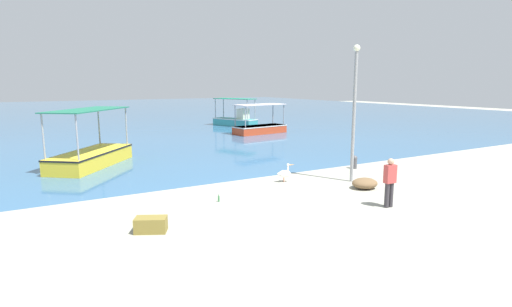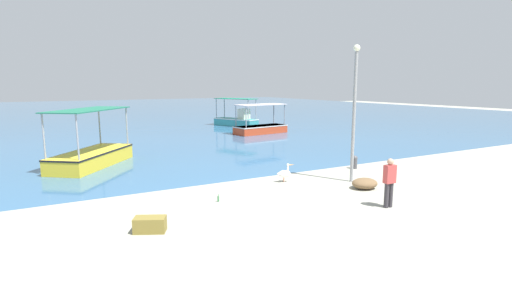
{
  "view_description": "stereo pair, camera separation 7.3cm",
  "coord_description": "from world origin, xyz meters",
  "px_view_note": "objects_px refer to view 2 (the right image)",
  "views": [
    {
      "loc": [
        -8.3,
        -12.03,
        4.16
      ],
      "look_at": [
        0.4,
        3.21,
        1.06
      ],
      "focal_mm": 28.0,
      "sensor_mm": 36.0,
      "label": 1
    },
    {
      "loc": [
        -8.24,
        -12.07,
        4.16
      ],
      "look_at": [
        0.4,
        3.21,
        1.06
      ],
      "focal_mm": 28.0,
      "sensor_mm": 36.0,
      "label": 2
    }
  ],
  "objects_px": {
    "fishing_boat_far_right": "(261,127)",
    "cargo_crate": "(150,225)",
    "fishing_boat_near_right": "(237,120)",
    "net_pile": "(365,183)",
    "lamp_post": "(354,106)",
    "mooring_bollard": "(355,162)",
    "pelican": "(284,173)",
    "glass_bottle": "(218,199)",
    "fisherman_standing": "(389,181)",
    "fishing_boat_center": "(92,155)"
  },
  "relations": [
    {
      "from": "fishing_boat_near_right",
      "to": "fishing_boat_far_right",
      "type": "xyz_separation_m",
      "value": [
        -0.91,
        -6.22,
        -0.13
      ]
    },
    {
      "from": "fishing_boat_center",
      "to": "glass_bottle",
      "type": "height_order",
      "value": "fishing_boat_center"
    },
    {
      "from": "fishing_boat_far_right",
      "to": "pelican",
      "type": "xyz_separation_m",
      "value": [
        -7.51,
        -14.96,
        -0.13
      ]
    },
    {
      "from": "fishing_boat_center",
      "to": "fisherman_standing",
      "type": "bearing_deg",
      "value": -57.67
    },
    {
      "from": "fishing_boat_near_right",
      "to": "lamp_post",
      "type": "xyz_separation_m",
      "value": [
        -5.85,
        -22.49,
        2.58
      ]
    },
    {
      "from": "fishing_boat_center",
      "to": "pelican",
      "type": "distance_m",
      "value": 10.16
    },
    {
      "from": "glass_bottle",
      "to": "fishing_boat_near_right",
      "type": "bearing_deg",
      "value": 61.73
    },
    {
      "from": "mooring_bollard",
      "to": "lamp_post",
      "type": "bearing_deg",
      "value": -136.07
    },
    {
      "from": "pelican",
      "to": "fisherman_standing",
      "type": "distance_m",
      "value": 4.83
    },
    {
      "from": "pelican",
      "to": "mooring_bollard",
      "type": "distance_m",
      "value": 4.55
    },
    {
      "from": "fishing_boat_near_right",
      "to": "lamp_post",
      "type": "bearing_deg",
      "value": -104.58
    },
    {
      "from": "lamp_post",
      "to": "pelican",
      "type": "bearing_deg",
      "value": 152.86
    },
    {
      "from": "fishing_boat_center",
      "to": "glass_bottle",
      "type": "distance_m",
      "value": 9.4
    },
    {
      "from": "fisherman_standing",
      "to": "cargo_crate",
      "type": "bearing_deg",
      "value": 167.4
    },
    {
      "from": "fishing_boat_far_right",
      "to": "fishing_boat_near_right",
      "type": "bearing_deg",
      "value": 81.71
    },
    {
      "from": "lamp_post",
      "to": "net_pile",
      "type": "relative_size",
      "value": 5.29
    },
    {
      "from": "pelican",
      "to": "cargo_crate",
      "type": "bearing_deg",
      "value": -155.6
    },
    {
      "from": "fishing_boat_near_right",
      "to": "net_pile",
      "type": "relative_size",
      "value": 4.44
    },
    {
      "from": "glass_bottle",
      "to": "mooring_bollard",
      "type": "bearing_deg",
      "value": 12.38
    },
    {
      "from": "mooring_bollard",
      "to": "glass_bottle",
      "type": "bearing_deg",
      "value": -167.62
    },
    {
      "from": "fishing_boat_near_right",
      "to": "mooring_bollard",
      "type": "distance_m",
      "value": 20.98
    },
    {
      "from": "fisherman_standing",
      "to": "lamp_post",
      "type": "bearing_deg",
      "value": 66.78
    },
    {
      "from": "cargo_crate",
      "to": "fishing_boat_near_right",
      "type": "bearing_deg",
      "value": 58.25
    },
    {
      "from": "fishing_boat_near_right",
      "to": "glass_bottle",
      "type": "relative_size",
      "value": 17.74
    },
    {
      "from": "lamp_post",
      "to": "glass_bottle",
      "type": "distance_m",
      "value": 6.93
    },
    {
      "from": "fishing_boat_far_right",
      "to": "fisherman_standing",
      "type": "height_order",
      "value": "fishing_boat_far_right"
    },
    {
      "from": "lamp_post",
      "to": "net_pile",
      "type": "bearing_deg",
      "value": -106.97
    },
    {
      "from": "fishing_boat_far_right",
      "to": "pelican",
      "type": "height_order",
      "value": "fishing_boat_far_right"
    },
    {
      "from": "cargo_crate",
      "to": "pelican",
      "type": "bearing_deg",
      "value": 24.4
    },
    {
      "from": "fishing_boat_far_right",
      "to": "fisherman_standing",
      "type": "relative_size",
      "value": 2.84
    },
    {
      "from": "net_pile",
      "to": "glass_bottle",
      "type": "bearing_deg",
      "value": 168.08
    },
    {
      "from": "fisherman_standing",
      "to": "fishing_boat_near_right",
      "type": "bearing_deg",
      "value": 74.25
    },
    {
      "from": "fishing_boat_far_right",
      "to": "net_pile",
      "type": "relative_size",
      "value": 4.45
    },
    {
      "from": "pelican",
      "to": "glass_bottle",
      "type": "height_order",
      "value": "pelican"
    },
    {
      "from": "pelican",
      "to": "fisherman_standing",
      "type": "height_order",
      "value": "fisherman_standing"
    },
    {
      "from": "fishing_boat_far_right",
      "to": "glass_bottle",
      "type": "relative_size",
      "value": 17.77
    },
    {
      "from": "net_pile",
      "to": "cargo_crate",
      "type": "height_order",
      "value": "cargo_crate"
    },
    {
      "from": "glass_bottle",
      "to": "fishing_boat_far_right",
      "type": "bearing_deg",
      "value": 55.46
    },
    {
      "from": "fishing_boat_near_right",
      "to": "pelican",
      "type": "bearing_deg",
      "value": -111.68
    },
    {
      "from": "lamp_post",
      "to": "cargo_crate",
      "type": "relative_size",
      "value": 6.49
    },
    {
      "from": "glass_bottle",
      "to": "net_pile",
      "type": "bearing_deg",
      "value": -11.92
    },
    {
      "from": "glass_bottle",
      "to": "fisherman_standing",
      "type": "bearing_deg",
      "value": -35.88
    },
    {
      "from": "fishing_boat_far_right",
      "to": "lamp_post",
      "type": "relative_size",
      "value": 0.84
    },
    {
      "from": "lamp_post",
      "to": "fishing_boat_far_right",
      "type": "bearing_deg",
      "value": 73.1
    },
    {
      "from": "fishing_boat_center",
      "to": "cargo_crate",
      "type": "distance_m",
      "value": 10.62
    },
    {
      "from": "mooring_bollard",
      "to": "fisherman_standing",
      "type": "height_order",
      "value": "fisherman_standing"
    },
    {
      "from": "fishing_boat_near_right",
      "to": "pelican",
      "type": "height_order",
      "value": "fishing_boat_near_right"
    },
    {
      "from": "mooring_bollard",
      "to": "cargo_crate",
      "type": "bearing_deg",
      "value": -162.31
    },
    {
      "from": "mooring_bollard",
      "to": "net_pile",
      "type": "relative_size",
      "value": 0.61
    },
    {
      "from": "fishing_boat_far_right",
      "to": "cargo_crate",
      "type": "relative_size",
      "value": 5.46
    }
  ]
}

